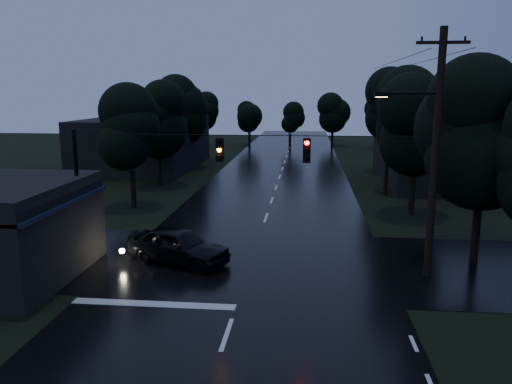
# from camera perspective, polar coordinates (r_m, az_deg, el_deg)

# --- Properties ---
(main_road) EXTENTS (12.00, 120.00, 0.02)m
(main_road) POSITION_cam_1_polar(r_m,az_deg,el_deg) (40.17, 2.32, 0.50)
(main_road) COLOR black
(main_road) RESTS_ON ground
(cross_street) EXTENTS (60.00, 9.00, 0.02)m
(cross_street) POSITION_cam_1_polar(r_m,az_deg,el_deg) (22.80, -0.54, -7.96)
(cross_street) COLOR black
(cross_street) RESTS_ON ground
(building_far_right) EXTENTS (10.00, 14.00, 4.40)m
(building_far_right) POSITION_cam_1_polar(r_m,az_deg,el_deg) (45.22, 20.72, 3.82)
(building_far_right) COLOR black
(building_far_right) RESTS_ON ground
(building_far_left) EXTENTS (10.00, 16.00, 5.00)m
(building_far_left) POSITION_cam_1_polar(r_m,az_deg,el_deg) (52.28, -12.52, 5.53)
(building_far_left) COLOR black
(building_far_left) RESTS_ON ground
(utility_pole_main) EXTENTS (3.50, 0.30, 10.00)m
(utility_pole_main) POSITION_cam_1_polar(r_m,az_deg,el_deg) (21.11, 19.59, 4.49)
(utility_pole_main) COLOR black
(utility_pole_main) RESTS_ON ground
(utility_pole_far) EXTENTS (2.00, 0.30, 7.50)m
(utility_pole_far) POSITION_cam_1_polar(r_m,az_deg,el_deg) (38.02, 14.82, 5.43)
(utility_pole_far) COLOR black
(utility_pole_far) RESTS_ON ground
(anchor_pole_left) EXTENTS (0.18, 0.18, 6.00)m
(anchor_pole_left) POSITION_cam_1_polar(r_m,az_deg,el_deg) (23.11, -19.66, -0.65)
(anchor_pole_left) COLOR black
(anchor_pole_left) RESTS_ON ground
(span_signals) EXTENTS (15.00, 0.37, 1.12)m
(span_signals) POSITION_cam_1_polar(r_m,az_deg,el_deg) (20.59, 0.67, 4.94)
(span_signals) COLOR black
(span_signals) RESTS_ON ground
(tree_corner_near) EXTENTS (4.48, 4.48, 9.44)m
(tree_corner_near) POSITION_cam_1_polar(r_m,az_deg,el_deg) (23.69, 24.71, 6.58)
(tree_corner_near) COLOR black
(tree_corner_near) RESTS_ON ground
(tree_left_a) EXTENTS (3.92, 3.92, 8.26)m
(tree_left_a) POSITION_cam_1_polar(r_m,az_deg,el_deg) (33.47, -14.19, 7.06)
(tree_left_a) COLOR black
(tree_left_a) RESTS_ON ground
(tree_left_b) EXTENTS (4.20, 4.20, 8.85)m
(tree_left_b) POSITION_cam_1_polar(r_m,az_deg,el_deg) (41.22, -11.20, 8.45)
(tree_left_b) COLOR black
(tree_left_b) RESTS_ON ground
(tree_left_c) EXTENTS (4.48, 4.48, 9.44)m
(tree_left_c) POSITION_cam_1_polar(r_m,az_deg,el_deg) (50.99, -8.57, 9.46)
(tree_left_c) COLOR black
(tree_left_c) RESTS_ON ground
(tree_right_a) EXTENTS (4.20, 4.20, 8.85)m
(tree_right_a) POSITION_cam_1_polar(r_m,az_deg,el_deg) (32.13, 17.84, 7.37)
(tree_right_a) COLOR black
(tree_right_a) RESTS_ON ground
(tree_right_b) EXTENTS (4.48, 4.48, 9.44)m
(tree_right_b) POSITION_cam_1_polar(r_m,az_deg,el_deg) (40.07, 16.39, 8.67)
(tree_right_b) COLOR black
(tree_right_b) RESTS_ON ground
(tree_right_c) EXTENTS (4.76, 4.76, 10.03)m
(tree_right_c) POSITION_cam_1_polar(r_m,az_deg,el_deg) (50.01, 15.04, 9.60)
(tree_right_c) COLOR black
(tree_right_c) RESTS_ON ground
(car) EXTENTS (5.12, 3.44, 1.62)m
(car) POSITION_cam_1_polar(r_m,az_deg,el_deg) (22.67, -8.86, -6.06)
(car) COLOR black
(car) RESTS_ON ground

